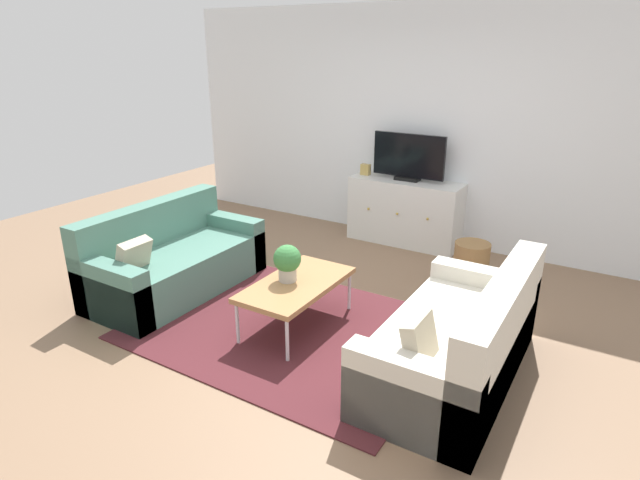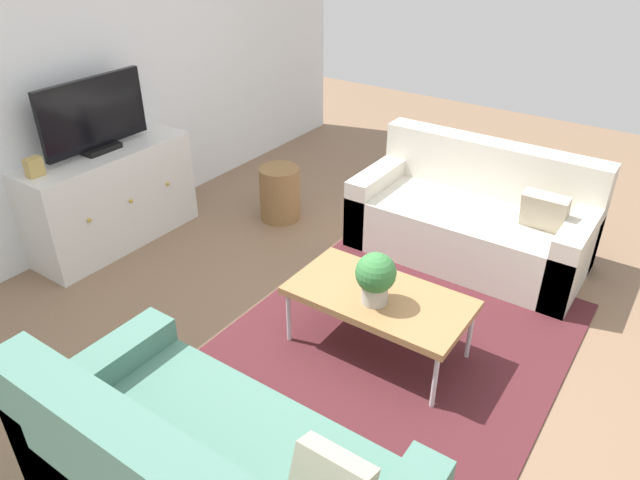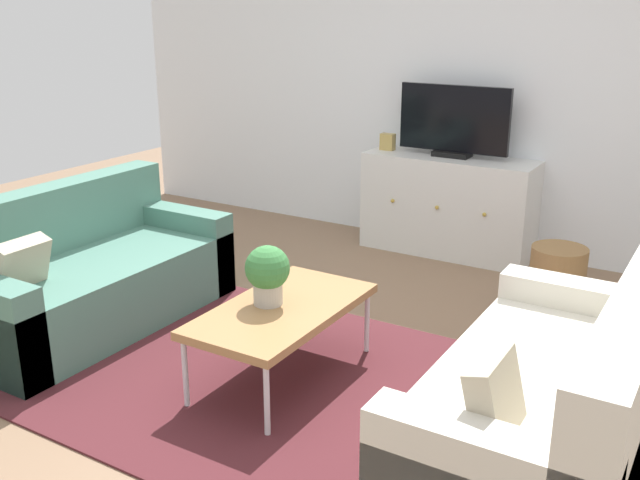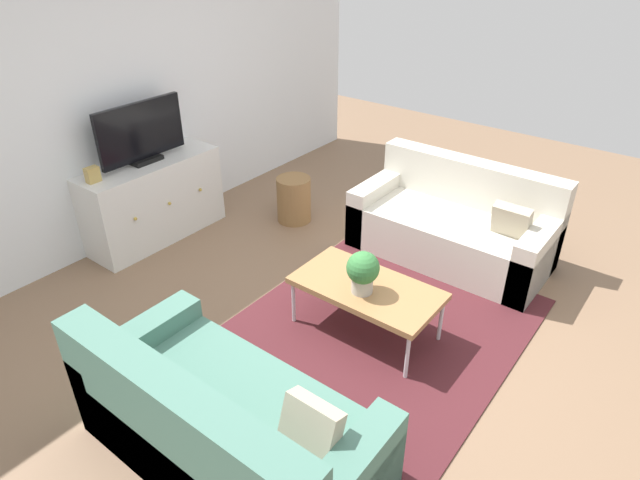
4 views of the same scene
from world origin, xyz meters
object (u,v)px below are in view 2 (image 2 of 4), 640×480
(couch_right_side, at_px, (474,220))
(flat_screen_tv, at_px, (94,116))
(tv_console, at_px, (112,198))
(coffee_table, at_px, (379,299))
(wicker_basket, at_px, (280,193))
(mantel_clock, at_px, (34,167))
(potted_plant, at_px, (376,276))

(couch_right_side, distance_m, flat_screen_tv, 2.90)
(couch_right_side, relative_size, tv_console, 1.29)
(coffee_table, distance_m, wicker_basket, 1.84)
(wicker_basket, bearing_deg, mantel_clock, 152.65)
(coffee_table, bearing_deg, potted_plant, -172.79)
(coffee_table, xyz_separation_m, tv_console, (-0.03, 2.35, 0.00))
(flat_screen_tv, height_order, mantel_clock, flat_screen_tv)
(coffee_table, xyz_separation_m, wicker_basket, (1.02, 1.53, -0.15))
(tv_console, bearing_deg, flat_screen_tv, 90.00)
(mantel_clock, bearing_deg, wicker_basket, -27.35)
(potted_plant, height_order, mantel_clock, mantel_clock)
(potted_plant, distance_m, flat_screen_tv, 2.42)
(flat_screen_tv, relative_size, mantel_clock, 6.59)
(couch_right_side, height_order, coffee_table, couch_right_side)
(potted_plant, height_order, wicker_basket, potted_plant)
(flat_screen_tv, xyz_separation_m, wicker_basket, (1.05, -0.84, -0.80))
(coffee_table, distance_m, potted_plant, 0.22)
(couch_right_side, height_order, tv_console, couch_right_side)
(coffee_table, bearing_deg, mantel_clock, 103.59)
(couch_right_side, distance_m, coffee_table, 1.42)
(tv_console, relative_size, flat_screen_tv, 1.53)
(potted_plant, relative_size, tv_console, 0.24)
(tv_console, bearing_deg, couch_right_side, -58.65)
(tv_console, bearing_deg, wicker_basket, -38.03)
(potted_plant, distance_m, wicker_basket, 1.92)
(mantel_clock, bearing_deg, flat_screen_tv, 2.13)
(tv_console, xyz_separation_m, mantel_clock, (-0.54, 0.00, 0.45))
(coffee_table, xyz_separation_m, mantel_clock, (-0.57, 2.35, 0.45))
(tv_console, height_order, flat_screen_tv, flat_screen_tv)
(wicker_basket, bearing_deg, potted_plant, -125.38)
(couch_right_side, distance_m, tv_console, 2.78)
(couch_right_side, bearing_deg, coffee_table, 179.04)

